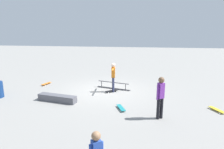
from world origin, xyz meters
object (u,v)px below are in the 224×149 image
(skater_main, at_px, (113,75))
(loose_skateboard_yellow, at_px, (217,110))
(skate_ledge, at_px, (57,98))
(grind_rail, at_px, (113,86))
(loose_skateboard_orange, at_px, (46,84))
(skateboard_main, at_px, (112,91))
(bystander_purple_shirt, at_px, (161,96))
(loose_skateboard_teal, at_px, (121,108))

(skater_main, relative_size, loose_skateboard_yellow, 2.11)
(skater_main, bearing_deg, loose_skateboard_yellow, 63.26)
(skate_ledge, distance_m, loose_skateboard_yellow, 7.52)
(grind_rail, relative_size, loose_skateboard_orange, 2.61)
(skater_main, bearing_deg, skateboard_main, -51.05)
(skater_main, distance_m, bystander_purple_shirt, 4.02)
(skater_main, height_order, bystander_purple_shirt, bystander_purple_shirt)
(loose_skateboard_teal, distance_m, loose_skateboard_orange, 6.27)
(loose_skateboard_yellow, xyz_separation_m, loose_skateboard_orange, (9.53, -2.93, 0.00))
(skateboard_main, xyz_separation_m, loose_skateboard_teal, (-0.80, 2.45, 0.00))
(grind_rail, xyz_separation_m, loose_skateboard_orange, (4.48, -0.21, -0.11))
(bystander_purple_shirt, distance_m, loose_skateboard_teal, 2.02)
(bystander_purple_shirt, distance_m, loose_skateboard_yellow, 2.97)
(skater_main, distance_m, loose_skateboard_yellow, 5.46)
(grind_rail, distance_m, bystander_purple_shirt, 4.65)
(loose_skateboard_yellow, bearing_deg, skater_main, 39.51)
(bystander_purple_shirt, bearing_deg, loose_skateboard_teal, 120.60)
(grind_rail, xyz_separation_m, loose_skateboard_teal, (-0.81, 3.15, -0.11))
(loose_skateboard_teal, bearing_deg, skateboard_main, 173.76)
(bystander_purple_shirt, bearing_deg, loose_skateboard_yellow, -12.08)
(bystander_purple_shirt, xyz_separation_m, loose_skateboard_teal, (1.65, -0.72, -0.91))
(loose_skateboard_teal, xyz_separation_m, loose_skateboard_yellow, (-4.24, -0.43, 0.00))
(skate_ledge, relative_size, loose_skateboard_yellow, 2.53)
(skate_ledge, bearing_deg, bystander_purple_shirt, 165.95)
(skate_ledge, xyz_separation_m, loose_skateboard_yellow, (-7.52, 0.09, -0.10))
(grind_rail, distance_m, loose_skateboard_yellow, 5.74)
(grind_rail, bearing_deg, bystander_purple_shirt, 138.17)
(grind_rail, relative_size, skate_ledge, 1.06)
(grind_rail, xyz_separation_m, skateboard_main, (-0.01, 0.69, -0.11))
(bystander_purple_shirt, height_order, loose_skateboard_teal, bystander_purple_shirt)
(loose_skateboard_yellow, relative_size, loose_skateboard_orange, 0.97)
(bystander_purple_shirt, height_order, loose_skateboard_orange, bystander_purple_shirt)
(skateboard_main, bearing_deg, loose_skateboard_orange, -48.38)
(grind_rail, height_order, skater_main, skater_main)
(loose_skateboard_teal, height_order, loose_skateboard_yellow, same)
(loose_skateboard_teal, relative_size, loose_skateboard_yellow, 1.01)
(loose_skateboard_yellow, bearing_deg, skateboard_main, 40.52)
(skateboard_main, xyz_separation_m, loose_skateboard_orange, (4.49, -0.91, 0.00))
(grind_rail, distance_m, skater_main, 1.02)
(grind_rail, height_order, skateboard_main, grind_rail)
(skater_main, relative_size, loose_skateboard_teal, 2.08)
(skateboard_main, relative_size, loose_skateboard_yellow, 0.95)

